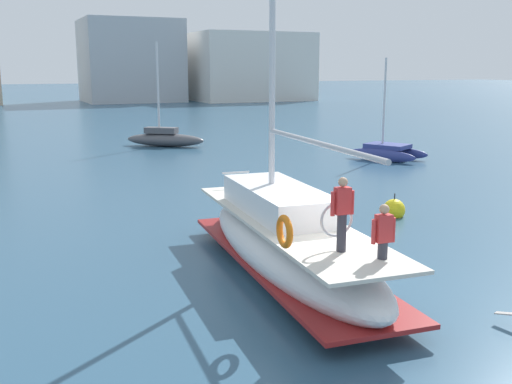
# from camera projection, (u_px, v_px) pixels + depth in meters

# --- Properties ---
(ground_plane) EXTENTS (400.00, 400.00, 0.00)m
(ground_plane) POSITION_uv_depth(u_px,v_px,m) (324.00, 289.00, 14.47)
(ground_plane) COLOR #2D516B
(main_sailboat) EXTENTS (3.20, 9.77, 14.45)m
(main_sailboat) POSITION_uv_depth(u_px,v_px,m) (287.00, 240.00, 15.35)
(main_sailboat) COLOR white
(main_sailboat) RESTS_ON ground
(moored_sloop_near) EXTENTS (5.11, 4.35, 6.91)m
(moored_sloop_near) POSITION_uv_depth(u_px,v_px,m) (165.00, 138.00, 40.58)
(moored_sloop_near) COLOR #4C4C51
(moored_sloop_near) RESTS_ON ground
(moored_sloop_far) EXTENTS (3.79, 4.74, 5.79)m
(moored_sloop_far) POSITION_uv_depth(u_px,v_px,m) (387.00, 151.00, 34.79)
(moored_sloop_far) COLOR navy
(moored_sloop_far) RESTS_ON ground
(mooring_buoy) EXTENTS (0.79, 0.79, 0.99)m
(mooring_buoy) POSITION_uv_depth(u_px,v_px,m) (394.00, 210.00, 21.50)
(mooring_buoy) COLOR yellow
(mooring_buoy) RESTS_ON ground
(waterfront_buildings) EXTENTS (82.35, 18.90, 14.43)m
(waterfront_buildings) POSITION_uv_depth(u_px,v_px,m) (39.00, 61.00, 88.13)
(waterfront_buildings) COLOR silver
(waterfront_buildings) RESTS_ON ground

